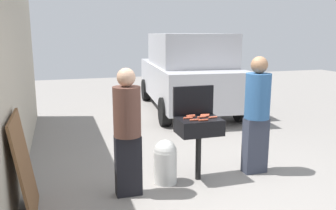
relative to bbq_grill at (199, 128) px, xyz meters
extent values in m
plane|color=gray|center=(0.18, -0.27, -0.75)|extent=(24.00, 24.00, 0.00)
cube|color=#B2A893|center=(-2.49, 0.73, 0.64)|extent=(0.24, 8.00, 2.78)
cylinder|color=black|center=(0.00, 0.00, -0.42)|extent=(0.08, 0.08, 0.67)
cube|color=black|center=(0.00, 0.00, 0.03)|extent=(0.60, 0.44, 0.22)
cube|color=black|center=(0.00, 0.22, 0.35)|extent=(0.60, 0.05, 0.42)
cylinder|color=#B74C33|center=(0.04, 0.01, 0.15)|extent=(0.13, 0.04, 0.03)
cylinder|color=#AD4228|center=(0.14, 0.12, 0.15)|extent=(0.13, 0.03, 0.03)
cylinder|color=#AD4228|center=(-0.09, 0.08, 0.15)|extent=(0.13, 0.04, 0.03)
cylinder|color=#AD4228|center=(0.00, -0.15, 0.15)|extent=(0.13, 0.03, 0.03)
cylinder|color=#B74C33|center=(-0.11, -0.11, 0.15)|extent=(0.13, 0.03, 0.03)
cylinder|color=#B74C33|center=(0.10, 0.05, 0.15)|extent=(0.13, 0.04, 0.03)
cylinder|color=#C6593D|center=(0.12, 0.09, 0.15)|extent=(0.13, 0.03, 0.03)
cylinder|color=#C6593D|center=(-0.07, 0.14, 0.15)|extent=(0.13, 0.04, 0.03)
cylinder|color=#C6593D|center=(0.19, -0.04, 0.15)|extent=(0.13, 0.04, 0.03)
cylinder|color=#B74C33|center=(-0.15, 0.02, 0.15)|extent=(0.13, 0.03, 0.03)
cylinder|color=silver|center=(-0.48, 0.02, -0.52)|extent=(0.32, 0.32, 0.46)
sphere|color=silver|center=(-0.48, 0.02, -0.29)|extent=(0.31, 0.31, 0.31)
cube|color=black|center=(-1.04, -0.18, -0.36)|extent=(0.33, 0.18, 0.79)
cylinder|color=brown|center=(-1.04, -0.18, 0.35)|extent=(0.34, 0.34, 0.62)
sphere|color=tan|center=(-1.04, -0.18, 0.77)|extent=(0.23, 0.23, 0.23)
cube|color=#333847|center=(0.90, -0.01, -0.34)|extent=(0.35, 0.19, 0.83)
cylinder|color=#2D598C|center=(0.90, -0.01, 0.41)|extent=(0.36, 0.36, 0.66)
sphere|color=#936B4C|center=(0.90, -0.01, 0.85)|extent=(0.24, 0.24, 0.24)
cube|color=#B7B7BC|center=(1.46, 4.38, 0.02)|extent=(2.35, 4.58, 0.90)
cube|color=#B7B7BC|center=(1.44, 4.18, 0.87)|extent=(2.02, 2.77, 0.80)
cylinder|color=black|center=(2.20, 2.75, -0.43)|extent=(0.29, 0.66, 0.64)
cylinder|color=black|center=(0.40, 2.94, -0.43)|extent=(0.29, 0.66, 0.64)
cylinder|color=black|center=(2.52, 5.81, -0.43)|extent=(0.29, 0.66, 0.64)
cylinder|color=black|center=(0.73, 6.00, -0.43)|extent=(0.29, 0.66, 0.64)
cube|color=brown|center=(-2.24, -0.35, -0.16)|extent=(0.19, 0.90, 1.17)
camera|label=1|loc=(-1.82, -4.36, 1.31)|focal=37.61mm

